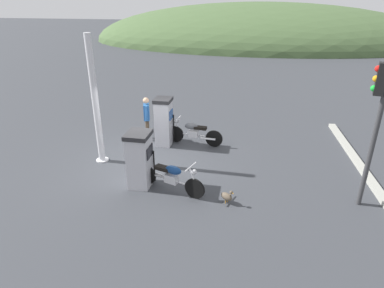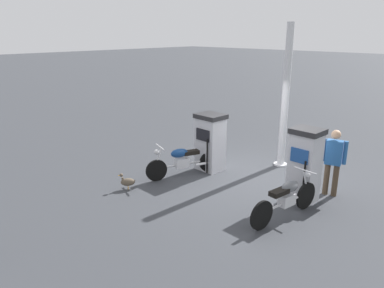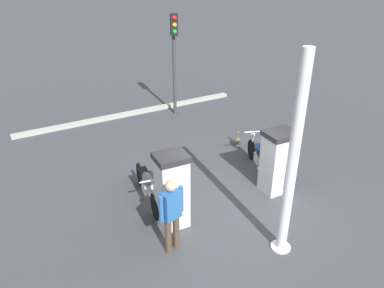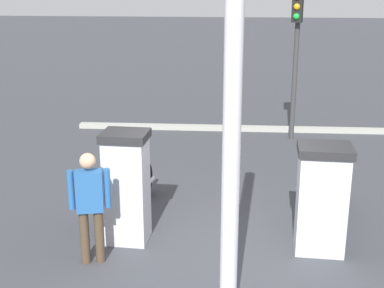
{
  "view_description": "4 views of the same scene",
  "coord_description": "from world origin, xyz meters",
  "px_view_note": "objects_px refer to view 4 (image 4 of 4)",
  "views": [
    {
      "loc": [
        2.9,
        -9.36,
        5.01
      ],
      "look_at": [
        1.41,
        -0.04,
        0.74
      ],
      "focal_mm": 31.48,
      "sensor_mm": 36.0,
      "label": 1
    },
    {
      "loc": [
        7.54,
        4.99,
        3.77
      ],
      "look_at": [
        1.77,
        -0.58,
        1.28
      ],
      "focal_mm": 34.38,
      "sensor_mm": 36.0,
      "label": 2
    },
    {
      "loc": [
        -5.63,
        4.05,
        5.13
      ],
      "look_at": [
        1.47,
        0.25,
        1.1
      ],
      "focal_mm": 34.06,
      "sensor_mm": 36.0,
      "label": 3
    },
    {
      "loc": [
        -6.88,
        -0.31,
        3.71
      ],
      "look_at": [
        1.23,
        0.56,
        1.24
      ],
      "focal_mm": 48.72,
      "sensor_mm": 36.0,
      "label": 4
    }
  ],
  "objects_px": {
    "fuel_pump_near": "(321,198)",
    "roadside_traffic_light": "(296,40)",
    "fuel_pump_far": "(127,187)",
    "attendant_person": "(90,202)",
    "motorcycle_near_pump": "(324,197)",
    "wandering_duck": "(332,179)",
    "motorcycle_far_pump": "(132,186)",
    "canopy_support_pole": "(231,160)"
  },
  "relations": [
    {
      "from": "attendant_person",
      "to": "roadside_traffic_light",
      "type": "bearing_deg",
      "value": -26.31
    },
    {
      "from": "fuel_pump_far",
      "to": "roadside_traffic_light",
      "type": "xyz_separation_m",
      "value": [
        5.76,
        -2.86,
        1.61
      ]
    },
    {
      "from": "motorcycle_far_pump",
      "to": "roadside_traffic_light",
      "type": "bearing_deg",
      "value": -32.6
    },
    {
      "from": "motorcycle_far_pump",
      "to": "wandering_duck",
      "type": "xyz_separation_m",
      "value": [
        1.43,
        -3.55,
        -0.26
      ]
    },
    {
      "from": "motorcycle_near_pump",
      "to": "fuel_pump_near",
      "type": "bearing_deg",
      "value": 168.62
    },
    {
      "from": "motorcycle_far_pump",
      "to": "attendant_person",
      "type": "xyz_separation_m",
      "value": [
        -1.74,
        0.17,
        0.44
      ]
    },
    {
      "from": "motorcycle_near_pump",
      "to": "roadside_traffic_light",
      "type": "distance_m",
      "value": 5.26
    },
    {
      "from": "wandering_duck",
      "to": "motorcycle_far_pump",
      "type": "bearing_deg",
      "value": 111.91
    },
    {
      "from": "fuel_pump_far",
      "to": "attendant_person",
      "type": "height_order",
      "value": "fuel_pump_far"
    },
    {
      "from": "fuel_pump_far",
      "to": "attendant_person",
      "type": "relative_size",
      "value": 1.07
    },
    {
      "from": "fuel_pump_far",
      "to": "attendant_person",
      "type": "xyz_separation_m",
      "value": [
        -0.71,
        0.34,
        0.05
      ]
    },
    {
      "from": "attendant_person",
      "to": "wandering_duck",
      "type": "xyz_separation_m",
      "value": [
        3.17,
        -3.72,
        -0.71
      ]
    },
    {
      "from": "fuel_pump_near",
      "to": "attendant_person",
      "type": "relative_size",
      "value": 1.0
    },
    {
      "from": "fuel_pump_far",
      "to": "motorcycle_far_pump",
      "type": "distance_m",
      "value": 1.11
    },
    {
      "from": "fuel_pump_near",
      "to": "roadside_traffic_light",
      "type": "height_order",
      "value": "roadside_traffic_light"
    },
    {
      "from": "fuel_pump_near",
      "to": "roadside_traffic_light",
      "type": "xyz_separation_m",
      "value": [
        5.76,
        -0.02,
        1.66
      ]
    },
    {
      "from": "fuel_pump_far",
      "to": "canopy_support_pole",
      "type": "xyz_separation_m",
      "value": [
        -1.7,
        -1.58,
        1.05
      ]
    },
    {
      "from": "fuel_pump_near",
      "to": "motorcycle_far_pump",
      "type": "distance_m",
      "value": 3.19
    },
    {
      "from": "motorcycle_near_pump",
      "to": "canopy_support_pole",
      "type": "height_order",
      "value": "canopy_support_pole"
    },
    {
      "from": "roadside_traffic_light",
      "to": "motorcycle_far_pump",
      "type": "bearing_deg",
      "value": 147.4
    },
    {
      "from": "fuel_pump_near",
      "to": "roadside_traffic_light",
      "type": "distance_m",
      "value": 6.0
    },
    {
      "from": "canopy_support_pole",
      "to": "motorcycle_far_pump",
      "type": "bearing_deg",
      "value": 32.65
    },
    {
      "from": "motorcycle_near_pump",
      "to": "canopy_support_pole",
      "type": "bearing_deg",
      "value": 151.2
    },
    {
      "from": "fuel_pump_far",
      "to": "wandering_duck",
      "type": "xyz_separation_m",
      "value": [
        2.45,
        -3.38,
        -0.66
      ]
    },
    {
      "from": "motorcycle_near_pump",
      "to": "wandering_duck",
      "type": "distance_m",
      "value": 1.61
    },
    {
      "from": "attendant_person",
      "to": "canopy_support_pole",
      "type": "height_order",
      "value": "canopy_support_pole"
    },
    {
      "from": "motorcycle_far_pump",
      "to": "attendant_person",
      "type": "distance_m",
      "value": 1.81
    },
    {
      "from": "motorcycle_near_pump",
      "to": "attendant_person",
      "type": "distance_m",
      "value": 3.76
    },
    {
      "from": "wandering_duck",
      "to": "canopy_support_pole",
      "type": "height_order",
      "value": "canopy_support_pole"
    },
    {
      "from": "fuel_pump_near",
      "to": "wandering_duck",
      "type": "relative_size",
      "value": 3.7
    },
    {
      "from": "motorcycle_near_pump",
      "to": "attendant_person",
      "type": "bearing_deg",
      "value": 115.78
    },
    {
      "from": "fuel_pump_far",
      "to": "roadside_traffic_light",
      "type": "height_order",
      "value": "roadside_traffic_light"
    },
    {
      "from": "motorcycle_far_pump",
      "to": "wandering_duck",
      "type": "relative_size",
      "value": 4.72
    },
    {
      "from": "motorcycle_near_pump",
      "to": "attendant_person",
      "type": "xyz_separation_m",
      "value": [
        -1.62,
        3.36,
        0.46
      ]
    },
    {
      "from": "attendant_person",
      "to": "roadside_traffic_light",
      "type": "distance_m",
      "value": 7.39
    },
    {
      "from": "wandering_duck",
      "to": "canopy_support_pole",
      "type": "bearing_deg",
      "value": 156.6
    },
    {
      "from": "attendant_person",
      "to": "fuel_pump_far",
      "type": "bearing_deg",
      "value": -25.74
    },
    {
      "from": "fuel_pump_far",
      "to": "canopy_support_pole",
      "type": "distance_m",
      "value": 2.55
    },
    {
      "from": "motorcycle_near_pump",
      "to": "roadside_traffic_light",
      "type": "bearing_deg",
      "value": 1.91
    },
    {
      "from": "fuel_pump_far",
      "to": "motorcycle_far_pump",
      "type": "xyz_separation_m",
      "value": [
        1.03,
        0.17,
        -0.4
      ]
    },
    {
      "from": "fuel_pump_far",
      "to": "motorcycle_near_pump",
      "type": "relative_size",
      "value": 0.85
    },
    {
      "from": "fuel_pump_far",
      "to": "motorcycle_near_pump",
      "type": "xyz_separation_m",
      "value": [
        0.91,
        -3.02,
        -0.42
      ]
    }
  ]
}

